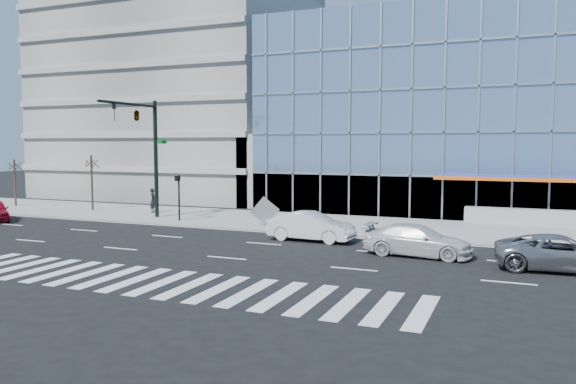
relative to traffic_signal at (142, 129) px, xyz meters
name	(u,v)px	position (x,y,z in m)	size (l,w,h in m)	color
ground	(264,244)	(11.00, -4.57, -6.16)	(160.00, 160.00, 0.00)	black
sidewalk	(316,223)	(11.00, 3.43, -6.09)	(120.00, 8.00, 0.15)	gray
theatre_building	(545,117)	(25.00, 21.43, 1.34)	(42.00, 26.00, 15.00)	#7593C3
parking_garage	(197,99)	(-9.00, 21.43, 3.84)	(24.00, 24.00, 20.00)	gray
ramp_block	(289,170)	(5.00, 13.43, -3.16)	(6.00, 8.00, 6.00)	gray
tower_far_mid	(131,15)	(-47.00, 59.43, 23.84)	(13.00, 13.00, 60.00)	#495F7F
tower_backdrop	(276,42)	(-19.00, 65.43, 17.84)	(14.00, 14.00, 48.00)	gray
traffic_signal	(142,129)	(0.00, 0.00, 0.00)	(1.14, 5.74, 8.00)	black
ped_signal_post	(178,191)	(2.50, 0.37, -4.02)	(0.30, 0.33, 3.00)	black
street_tree_near	(91,163)	(-7.00, 2.93, -2.39)	(1.10, 1.10, 4.23)	#332319
street_tree_far	(14,166)	(-15.00, 2.93, -2.72)	(1.10, 1.10, 3.87)	#332319
silver_suv	(562,253)	(24.96, -5.58, -5.44)	(2.42, 5.24, 1.46)	#A3A3A8
white_suv	(418,240)	(18.96, -4.71, -5.44)	(2.03, 5.00, 1.45)	silver
white_sedan	(311,226)	(12.96, -2.77, -5.39)	(1.64, 4.70, 1.55)	silver
pedestrian	(153,200)	(-1.76, 3.40, -5.11)	(0.66, 0.43, 1.81)	black
tilted_panel	(265,211)	(8.74, 0.43, -5.10)	(1.30, 0.06, 1.30)	gray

